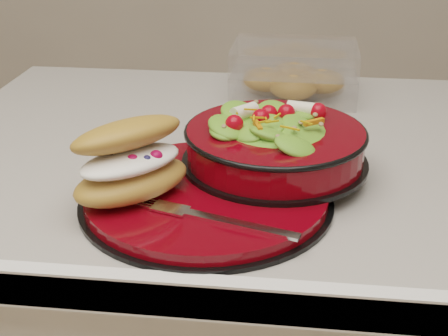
# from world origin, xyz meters

# --- Properties ---
(dinner_plate) EXTENTS (0.32, 0.32, 0.02)m
(dinner_plate) POSITION_xyz_m (-0.16, -0.19, 0.91)
(dinner_plate) COLOR black
(dinner_plate) RESTS_ON island_counter
(salad_bowl) EXTENTS (0.25, 0.25, 0.10)m
(salad_bowl) POSITION_xyz_m (-0.08, -0.11, 0.96)
(salad_bowl) COLOR black
(salad_bowl) RESTS_ON dinner_plate
(croissant) EXTENTS (0.16, 0.18, 0.09)m
(croissant) POSITION_xyz_m (-0.25, -0.22, 0.96)
(croissant) COLOR #C7893C
(croissant) RESTS_ON dinner_plate
(fork) EXTENTS (0.18, 0.07, 0.00)m
(fork) POSITION_xyz_m (-0.14, -0.27, 0.92)
(fork) COLOR silver
(fork) RESTS_ON dinner_plate
(pastry_box) EXTENTS (0.23, 0.17, 0.09)m
(pastry_box) POSITION_xyz_m (-0.06, 0.24, 0.94)
(pastry_box) COLOR white
(pastry_box) RESTS_ON island_counter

